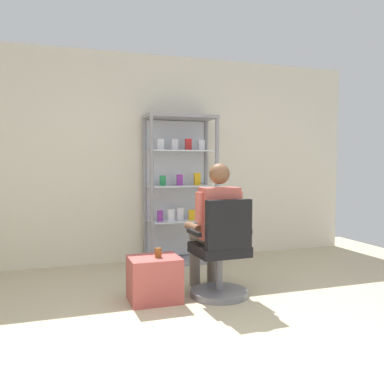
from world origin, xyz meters
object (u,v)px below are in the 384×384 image
object	(u,v)px
display_cabinet_main	(179,188)
seated_shopkeeper	(215,222)
tea_glass	(158,253)
office_chair	(221,257)
storage_crate	(154,279)

from	to	relation	value
display_cabinet_main	seated_shopkeeper	bearing A→B (deg)	-92.19
tea_glass	office_chair	bearing A→B (deg)	-9.77
display_cabinet_main	seated_shopkeeper	size ratio (longest dim) A/B	1.47
storage_crate	tea_glass	bearing A→B (deg)	-22.98
office_chair	display_cabinet_main	bearing A→B (deg)	88.23
display_cabinet_main	office_chair	distance (m)	1.65
display_cabinet_main	tea_glass	bearing A→B (deg)	-113.94
storage_crate	display_cabinet_main	bearing A→B (deg)	64.67
seated_shopkeeper	tea_glass	distance (m)	0.64
office_chair	storage_crate	world-z (taller)	office_chair
office_chair	tea_glass	xyz separation A→B (m)	(-0.60, 0.10, 0.07)
storage_crate	tea_glass	world-z (taller)	tea_glass
office_chair	seated_shopkeeper	distance (m)	0.36
display_cabinet_main	seated_shopkeeper	world-z (taller)	display_cabinet_main
office_chair	seated_shopkeeper	bearing A→B (deg)	91.82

